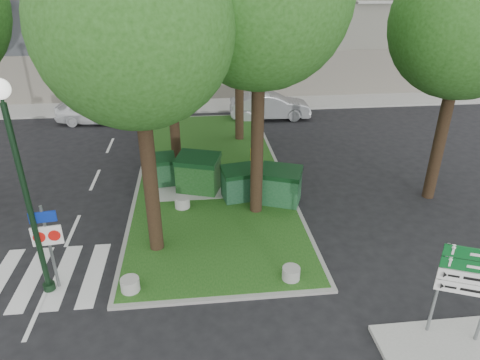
{
  "coord_description": "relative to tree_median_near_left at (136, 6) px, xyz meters",
  "views": [
    {
      "loc": [
        -0.09,
        -9.1,
        8.15
      ],
      "look_at": [
        1.27,
        3.27,
        2.0
      ],
      "focal_mm": 32.0,
      "sensor_mm": 36.0,
      "label": 1
    }
  ],
  "objects": [
    {
      "name": "ground",
      "position": [
        1.41,
        -2.56,
        -7.32
      ],
      "size": [
        120.0,
        120.0,
        0.0
      ],
      "primitive_type": "plane",
      "color": "black",
      "rests_on": "ground"
    },
    {
      "name": "median_island",
      "position": [
        1.91,
        5.44,
        -7.26
      ],
      "size": [
        6.0,
        16.0,
        0.12
      ],
      "primitive_type": "cube",
      "color": "#1B4714",
      "rests_on": "ground"
    },
    {
      "name": "median_kerb",
      "position": [
        1.91,
        5.44,
        -7.27
      ],
      "size": [
        6.3,
        16.3,
        0.1
      ],
      "primitive_type": "cube",
      "color": "gray",
      "rests_on": "ground"
    },
    {
      "name": "building_sidewalk",
      "position": [
        1.41,
        15.94,
        -7.26
      ],
      "size": [
        42.0,
        3.0,
        0.12
      ],
      "primitive_type": "cube",
      "color": "#999993",
      "rests_on": "ground"
    },
    {
      "name": "zebra_crossing",
      "position": [
        -2.34,
        -1.06,
        -7.31
      ],
      "size": [
        5.0,
        3.0,
        0.01
      ],
      "primitive_type": "cube",
      "color": "silver",
      "rests_on": "ground"
    },
    {
      "name": "tree_median_near_left",
      "position": [
        0.0,
        0.0,
        0.0
      ],
      "size": [
        5.2,
        5.2,
        10.53
      ],
      "color": "black",
      "rests_on": "ground"
    },
    {
      "name": "tree_median_mid",
      "position": [
        0.5,
        6.5,
        -0.34
      ],
      "size": [
        4.8,
        4.8,
        9.99
      ],
      "color": "black",
      "rests_on": "ground"
    },
    {
      "name": "tree_street_right",
      "position": [
        10.5,
        2.5,
        -0.33
      ],
      "size": [
        5.0,
        5.0,
        10.06
      ],
      "color": "black",
      "rests_on": "ground"
    },
    {
      "name": "dumpster_a",
      "position": [
        -0.25,
        4.55,
        -6.6
      ],
      "size": [
        1.45,
        1.1,
        1.25
      ],
      "rotation": [
        0.0,
        0.0,
        0.12
      ],
      "color": "#0E3619",
      "rests_on": "median_island"
    },
    {
      "name": "dumpster_b",
      "position": [
        1.35,
        3.8,
        -6.46
      ],
      "size": [
        1.93,
        1.63,
        1.53
      ],
      "rotation": [
        0.0,
        0.0,
        -0.33
      ],
      "color": "#113A11",
      "rests_on": "median_island"
    },
    {
      "name": "dumpster_c",
      "position": [
        2.95,
        2.95,
        -6.57
      ],
      "size": [
        1.55,
        1.21,
        1.3
      ],
      "rotation": [
        0.0,
        0.0,
        0.18
      ],
      "color": "#113820",
      "rests_on": "median_island"
    },
    {
      "name": "dumpster_d",
      "position": [
        4.41,
        2.47,
        -6.52
      ],
      "size": [
        1.81,
        1.55,
        1.42
      ],
      "rotation": [
        0.0,
        0.0,
        -0.38
      ],
      "color": "#154523",
      "rests_on": "median_island"
    },
    {
      "name": "bollard_left",
      "position": [
        -0.69,
        -2.06,
        -7.01
      ],
      "size": [
        0.52,
        0.52,
        0.37
      ],
      "primitive_type": "cylinder",
      "color": "#9E9D99",
      "rests_on": "median_island"
    },
    {
      "name": "bollard_right",
      "position": [
        3.86,
        -2.06,
        -7.01
      ],
      "size": [
        0.52,
        0.52,
        0.37
      ],
      "primitive_type": "cylinder",
      "color": "gray",
      "rests_on": "median_island"
    },
    {
      "name": "bollard_mid",
      "position": [
        0.7,
        2.44,
        -7.0
      ],
      "size": [
        0.56,
        0.56,
        0.4
      ],
      "primitive_type": "cylinder",
      "color": "#999894",
      "rests_on": "median_island"
    },
    {
      "name": "litter_bin",
      "position": [
        3.95,
        6.0,
        -6.81
      ],
      "size": [
        0.44,
        0.44,
        0.77
      ],
      "primitive_type": "cylinder",
      "color": "gold",
      "rests_on": "median_island"
    },
    {
      "name": "street_lamp",
      "position": [
        -3.0,
        -1.64,
        -3.56
      ],
      "size": [
        0.48,
        0.48,
        5.98
      ],
      "color": "black",
      "rests_on": "ground"
    },
    {
      "name": "traffic_sign_pole",
      "position": [
        -2.77,
        -1.54,
        -5.62
      ],
      "size": [
        0.79,
        0.13,
        2.65
      ],
      "rotation": [
        0.0,
        0.0,
        0.12
      ],
      "color": "slate",
      "rests_on": "ground"
    },
    {
      "name": "directional_sign",
      "position": [
        7.3,
        -4.56,
        -5.49
      ],
      "size": [
        1.2,
        0.53,
        2.56
      ],
      "rotation": [
        0.0,
        0.0,
        -0.4
      ],
      "color": "slate",
      "rests_on": "sidewalk_corner"
    },
    {
      "name": "car_white",
      "position": [
        -4.38,
        13.27,
        -6.55
      ],
      "size": [
        4.7,
        2.31,
        1.54
      ],
      "primitive_type": "imported",
      "rotation": [
        0.0,
        0.0,
        1.46
      ],
      "color": "white",
      "rests_on": "ground"
    },
    {
      "name": "car_silver",
      "position": [
        5.83,
        12.94,
        -6.53
      ],
      "size": [
        4.83,
        1.85,
        1.57
      ],
      "primitive_type": "imported",
      "rotation": [
        0.0,
        0.0,
        1.53
      ],
      "color": "#95979C",
      "rests_on": "ground"
    }
  ]
}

